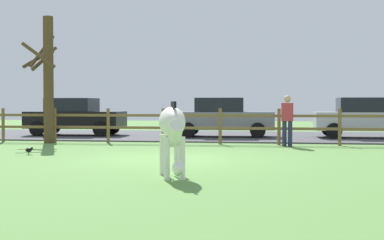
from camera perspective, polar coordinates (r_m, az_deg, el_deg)
The scene contains 10 objects.
ground_plane at distance 13.36m, azimuth -2.47°, elevation -4.15°, with size 60.00×60.00×0.00m, color #5B8C42.
parking_asphalt at distance 22.53m, azimuth 2.14°, elevation -1.70°, with size 28.00×7.40×0.05m, color #47474C.
paddock_fence at distance 18.26m, azimuth -0.06°, elevation -0.40°, with size 21.70×0.11×1.21m.
bare_tree at distance 19.47m, azimuth -15.10°, elevation 4.47°, with size 1.52×1.71×4.42m.
zebra at distance 9.91m, azimuth -2.09°, elevation -0.83°, with size 0.86×1.88×1.41m.
crow_on_grass at distance 15.14m, azimuth -16.91°, elevation -3.06°, with size 0.21×0.10×0.20m.
parked_car_silver at distance 21.92m, azimuth 18.00°, elevation 0.26°, with size 4.02×1.92×1.56m.
parked_car_black at distance 23.15m, azimuth -12.33°, elevation 0.38°, with size 4.02×1.91×1.56m.
parked_car_grey at distance 21.58m, azimuth 3.25°, elevation 0.32°, with size 4.09×2.07×1.56m.
visitor_near_fence at distance 17.45m, azimuth 10.09°, elevation 0.18°, with size 0.38×0.26×1.64m.
Camera 1 is at (2.59, -13.04, 1.36)m, focal length 50.24 mm.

